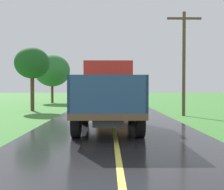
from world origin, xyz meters
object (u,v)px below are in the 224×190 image
at_px(roadside_tree_near_left, 32,63).
at_px(roadside_tree_mid_right, 52,71).
at_px(banana_truck_far, 112,91).
at_px(banana_truck_near, 108,94).
at_px(utility_pole_roadside, 184,59).

height_order(roadside_tree_near_left, roadside_tree_mid_right, roadside_tree_mid_right).
xyz_separation_m(banana_truck_far, roadside_tree_near_left, (-6.00, -2.40, 2.08)).
distance_m(roadside_tree_near_left, roadside_tree_mid_right, 10.96).
relative_size(banana_truck_far, roadside_tree_near_left, 1.22).
bearing_deg(banana_truck_near, utility_pole_roadside, 48.60).
xyz_separation_m(roadside_tree_near_left, roadside_tree_mid_right, (-0.77, 10.93, 0.16)).
xyz_separation_m(utility_pole_roadside, roadside_tree_mid_right, (-11.11, 14.83, 0.25)).
distance_m(banana_truck_far, roadside_tree_mid_right, 11.11).
bearing_deg(banana_truck_near, roadside_tree_near_left, 122.12).
bearing_deg(roadside_tree_near_left, roadside_tree_mid_right, 94.01).
distance_m(utility_pole_roadside, roadside_tree_mid_right, 18.54).
height_order(banana_truck_far, utility_pole_roadside, utility_pole_roadside).
relative_size(banana_truck_near, utility_pole_roadside, 0.92).
height_order(utility_pole_roadside, roadside_tree_mid_right, utility_pole_roadside).
bearing_deg(roadside_tree_near_left, utility_pole_roadside, -20.67).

